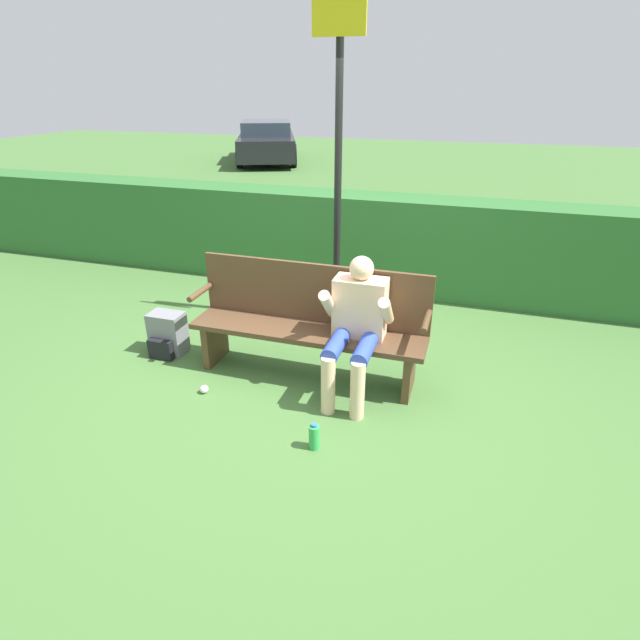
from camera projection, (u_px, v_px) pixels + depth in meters
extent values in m
plane|color=#426B33|center=(307.00, 375.00, 4.36)|extent=(40.00, 40.00, 0.00)
cube|color=#2D662D|center=(366.00, 242.00, 6.04)|extent=(12.00, 0.56, 1.13)
cube|color=#513823|center=(307.00, 332.00, 4.17)|extent=(2.00, 0.42, 0.05)
cube|color=#513823|center=(314.00, 293.00, 4.22)|extent=(2.00, 0.04, 0.52)
cube|color=#513823|center=(215.00, 341.00, 4.51)|extent=(0.06, 0.38, 0.40)
cube|color=#513823|center=(409.00, 371.00, 4.03)|extent=(0.06, 0.38, 0.40)
cylinder|color=#513823|center=(201.00, 292.00, 4.33)|extent=(0.05, 0.38, 0.05)
cylinder|color=#513823|center=(427.00, 321.00, 3.80)|extent=(0.05, 0.38, 0.05)
cube|color=beige|center=(360.00, 307.00, 3.98)|extent=(0.41, 0.22, 0.49)
sphere|color=beige|center=(362.00, 268.00, 3.83)|extent=(0.19, 0.19, 0.19)
cylinder|color=#2D47B7|center=(338.00, 343.00, 3.88)|extent=(0.13, 0.50, 0.13)
cylinder|color=#2D47B7|center=(366.00, 347.00, 3.82)|extent=(0.13, 0.50, 0.13)
cylinder|color=beige|center=(328.00, 385.00, 3.77)|extent=(0.11, 0.11, 0.48)
cylinder|color=beige|center=(357.00, 390.00, 3.71)|extent=(0.11, 0.11, 0.48)
cylinder|color=beige|center=(328.00, 304.00, 3.91)|extent=(0.09, 0.30, 0.30)
cylinder|color=beige|center=(386.00, 311.00, 3.79)|extent=(0.09, 0.30, 0.30)
cube|color=slate|center=(168.00, 333.00, 4.65)|extent=(0.31, 0.21, 0.40)
cube|color=black|center=(161.00, 349.00, 4.57)|extent=(0.23, 0.07, 0.18)
cylinder|color=green|center=(314.00, 437.00, 3.45)|extent=(0.08, 0.08, 0.18)
cylinder|color=#2D66B2|center=(314.00, 425.00, 3.40)|extent=(0.04, 0.04, 0.02)
cylinder|color=black|center=(338.00, 178.00, 4.71)|extent=(0.07, 0.07, 2.98)
cube|color=yellow|center=(339.00, 18.00, 4.12)|extent=(0.47, 0.02, 0.27)
cube|color=black|center=(267.00, 145.00, 16.03)|extent=(3.22, 4.69, 0.62)
cube|color=#333D4C|center=(266.00, 128.00, 15.81)|extent=(2.17, 2.51, 0.40)
cylinder|color=black|center=(244.00, 146.00, 17.26)|extent=(0.42, 0.69, 0.67)
cylinder|color=black|center=(291.00, 145.00, 17.38)|extent=(0.42, 0.69, 0.67)
cylinder|color=black|center=(239.00, 156.00, 14.82)|extent=(0.42, 0.69, 0.67)
cylinder|color=black|center=(293.00, 156.00, 14.94)|extent=(0.42, 0.69, 0.67)
sphere|color=silver|center=(204.00, 389.00, 4.09)|extent=(0.07, 0.07, 0.07)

